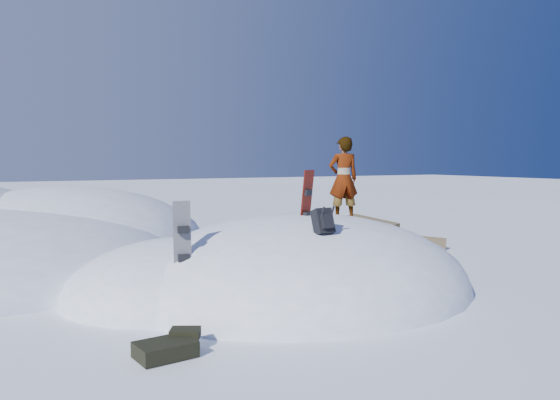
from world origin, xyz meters
name	(u,v)px	position (x,y,z in m)	size (l,w,h in m)	color
ground	(300,290)	(0.00, 0.00, 0.00)	(120.00, 120.00, 0.00)	white
snow_mound	(286,288)	(-0.17, 0.24, 0.00)	(8.00, 6.00, 3.00)	white
rock_outcrop	(363,252)	(3.72, 3.01, 0.01)	(4.68, 4.41, 1.68)	brown
snowboard_red	(306,206)	(0.06, -0.14, 1.66)	(0.32, 0.28, 1.44)	#A81A08
snowboard_dark	(183,247)	(-2.57, -0.64, 1.14)	(0.32, 0.27, 1.54)	black
backpack	(324,221)	(-0.32, -1.37, 1.51)	(0.32, 0.40, 0.52)	black
gear_pile	(169,346)	(-3.31, -2.35, 0.13)	(0.98, 0.75, 0.26)	black
person	(343,179)	(1.49, 0.71, 2.14)	(0.67, 0.44, 1.83)	slate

